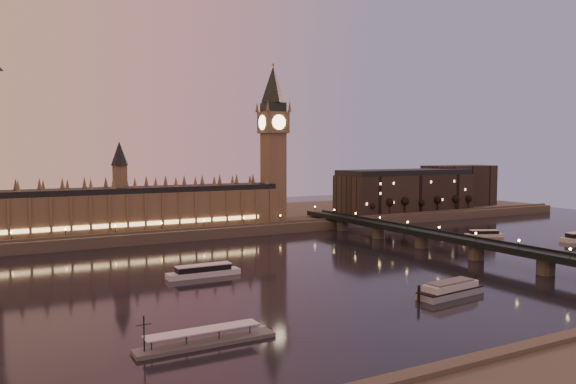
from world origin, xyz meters
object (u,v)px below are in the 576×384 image
object	(u,v)px
pontoon_pier	(205,341)
moored_barge	(451,289)
cruise_boat_b	(484,234)
cruise_boat_a	(204,271)

from	to	relation	value
pontoon_pier	moored_barge	bearing A→B (deg)	3.33
cruise_boat_b	moored_barge	distance (m)	153.41
moored_barge	pontoon_pier	distance (m)	95.74
cruise_boat_b	moored_barge	xyz separation A→B (m)	(-121.46, -93.72, 0.68)
cruise_boat_a	moored_barge	xyz separation A→B (m)	(66.80, -73.79, 0.35)
cruise_boat_b	moored_barge	size ratio (longest dim) A/B	0.71
cruise_boat_b	pontoon_pier	xyz separation A→B (m)	(-217.03, -99.28, -0.73)
cruise_boat_a	moored_barge	size ratio (longest dim) A/B	0.96
cruise_boat_a	moored_barge	distance (m)	99.54
cruise_boat_a	cruise_boat_b	size ratio (longest dim) A/B	1.35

